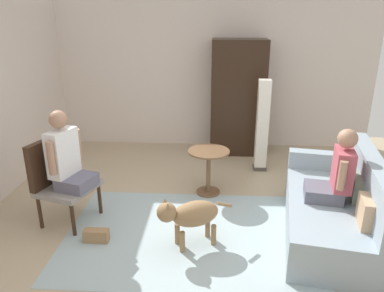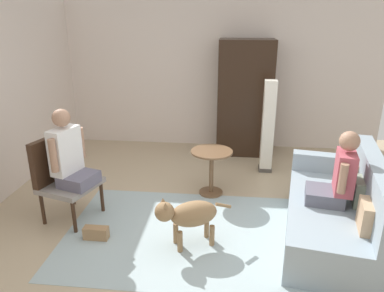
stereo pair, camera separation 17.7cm
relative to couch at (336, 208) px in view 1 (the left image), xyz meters
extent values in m
plane|color=tan|center=(-1.50, -0.01, -0.32)|extent=(7.11, 7.11, 0.00)
cube|color=silver|center=(-1.50, 3.01, 1.02)|extent=(5.95, 0.12, 2.69)
cube|color=#9EB2B7|center=(-1.64, -0.11, -0.32)|extent=(2.75, 1.92, 0.01)
cube|color=#8EA0AD|center=(-0.07, -0.02, -0.10)|extent=(1.23, 2.01, 0.44)
cube|color=#8EA0AD|center=(0.29, -0.09, 0.37)|extent=(0.51, 1.89, 0.50)
cube|color=#8EA0AD|center=(0.08, 0.82, 0.23)|extent=(0.93, 0.34, 0.23)
cube|color=tan|center=(0.07, -0.53, 0.26)|extent=(0.16, 0.33, 0.28)
cube|color=gray|center=(0.17, -0.01, 0.26)|extent=(0.16, 0.33, 0.28)
cube|color=tan|center=(0.26, 0.49, 0.26)|extent=(0.15, 0.33, 0.28)
cylinder|color=#382316|center=(-2.76, 0.28, -0.12)|extent=(0.04, 0.04, 0.40)
cylinder|color=#382316|center=(-2.92, -0.22, -0.12)|extent=(0.04, 0.04, 0.40)
cylinder|color=#382316|center=(-3.20, 0.41, -0.12)|extent=(0.04, 0.04, 0.40)
cylinder|color=#382316|center=(-3.36, -0.08, -0.12)|extent=(0.04, 0.04, 0.40)
cube|color=gray|center=(-3.06, 0.10, 0.11)|extent=(0.72, 0.75, 0.06)
cube|color=#382316|center=(-3.29, 0.17, 0.41)|extent=(0.26, 0.61, 0.54)
cube|color=slate|center=(-0.17, 0.00, 0.19)|extent=(0.45, 0.43, 0.14)
cube|color=#B24C59|center=(0.00, -0.03, 0.48)|extent=(0.24, 0.39, 0.44)
sphere|color=#A57A60|center=(0.00, -0.03, 0.82)|extent=(0.20, 0.20, 0.20)
cylinder|color=#A57A60|center=(-0.08, -0.24, 0.50)|extent=(0.08, 0.08, 0.31)
cylinder|color=#A57A60|center=(0.00, 0.19, 0.50)|extent=(0.08, 0.08, 0.31)
cube|color=slate|center=(-2.93, 0.06, 0.21)|extent=(0.46, 0.47, 0.14)
cube|color=white|center=(-3.08, 0.10, 0.55)|extent=(0.28, 0.42, 0.54)
sphere|color=#A57A60|center=(-3.08, 0.10, 0.94)|extent=(0.20, 0.20, 0.20)
cylinder|color=#A57A60|center=(-2.97, 0.31, 0.57)|extent=(0.08, 0.08, 0.38)
cylinder|color=#A57A60|center=(-3.11, -0.13, 0.57)|extent=(0.08, 0.08, 0.38)
cylinder|color=brown|center=(-1.43, 0.91, 0.30)|extent=(0.56, 0.56, 0.02)
cylinder|color=brown|center=(-1.43, 0.91, -0.02)|extent=(0.06, 0.06, 0.61)
cylinder|color=brown|center=(-1.43, 0.91, -0.31)|extent=(0.33, 0.33, 0.03)
ellipsoid|color=olive|center=(-1.55, -0.30, 0.05)|extent=(0.57, 0.46, 0.27)
sphere|color=olive|center=(-1.84, -0.43, 0.13)|extent=(0.20, 0.20, 0.20)
cone|color=olive|center=(-1.82, -0.48, 0.23)|extent=(0.06, 0.06, 0.06)
cone|color=olive|center=(-1.86, -0.38, 0.23)|extent=(0.06, 0.06, 0.06)
cylinder|color=olive|center=(-1.25, -0.16, 0.09)|extent=(0.18, 0.11, 0.10)
cylinder|color=olive|center=(-1.68, -0.45, -0.20)|extent=(0.06, 0.06, 0.24)
cylinder|color=olive|center=(-1.75, -0.30, -0.20)|extent=(0.06, 0.06, 0.24)
cylinder|color=olive|center=(-1.36, -0.30, -0.20)|extent=(0.06, 0.06, 0.24)
cylinder|color=olive|center=(-1.42, -0.15, -0.20)|extent=(0.06, 0.06, 0.24)
cube|color=#4C4742|center=(-0.62, 1.79, -0.29)|extent=(0.20, 0.20, 0.06)
cube|color=white|center=(-0.62, 1.79, 0.43)|extent=(0.18, 0.18, 1.38)
cube|color=black|center=(-0.96, 2.60, 0.66)|extent=(0.92, 0.56, 1.97)
cube|color=#99724C|center=(-2.63, -0.32, -0.25)|extent=(0.27, 0.11, 0.14)
camera|label=1|loc=(-1.39, -3.64, 2.02)|focal=34.03mm
camera|label=2|loc=(-1.22, -3.63, 2.02)|focal=34.03mm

